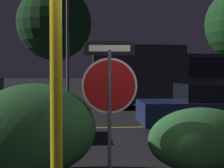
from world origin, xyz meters
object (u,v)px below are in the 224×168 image
hedge_bush_1 (34,129)px  delivery_truck (165,74)px  passing_car_2 (213,109)px  tree_0 (54,23)px  stop_sign (110,85)px  yellow_pole_left (56,72)px  hedge_bush_2 (200,140)px  street_lamp (68,9)px

hedge_bush_1 → delivery_truck: (4.77, 9.98, 0.90)m
passing_car_2 → tree_0: 12.95m
stop_sign → tree_0: 14.93m
yellow_pole_left → tree_0: tree_0 is taller
passing_car_2 → delivery_truck: size_ratio=0.60×
passing_car_2 → delivery_truck: delivery_truck is taller
hedge_bush_2 → passing_car_2: size_ratio=0.43×
stop_sign → street_lamp: 10.72m
stop_sign → delivery_truck: delivery_truck is taller
passing_car_2 → street_lamp: bearing=-146.4°
stop_sign → delivery_truck: size_ratio=0.31×
stop_sign → hedge_bush_1: stop_sign is taller
street_lamp → hedge_bush_2: bearing=-74.9°
stop_sign → hedge_bush_1: 1.41m
hedge_bush_1 → tree_0: 14.80m
delivery_truck → street_lamp: street_lamp is taller
hedge_bush_2 → yellow_pole_left: bearing=-138.8°
stop_sign → passing_car_2: 4.58m
stop_sign → delivery_truck: bearing=74.2°
passing_car_2 → delivery_truck: 6.95m
yellow_pole_left → hedge_bush_2: (2.20, 1.92, -1.11)m
hedge_bush_2 → passing_car_2: 3.54m
tree_0 → street_lamp: bearing=-76.5°
delivery_truck → hedge_bush_2: bearing=-11.0°
hedge_bush_2 → tree_0: 15.34m
yellow_pole_left → hedge_bush_1: bearing=104.9°
stop_sign → tree_0: tree_0 is taller
yellow_pole_left → hedge_bush_1: size_ratio=1.66×
hedge_bush_2 → tree_0: tree_0 is taller
hedge_bush_1 → street_lamp: 10.73m
stop_sign → yellow_pole_left: bearing=-106.8°
hedge_bush_1 → delivery_truck: bearing=64.5°
yellow_pole_left → hedge_bush_2: bearing=41.2°
stop_sign → yellow_pole_left: size_ratio=0.65×
stop_sign → street_lamp: bearing=100.2°
passing_car_2 → street_lamp: (-4.26, 6.85, 4.04)m
hedge_bush_1 → tree_0: bearing=94.0°
delivery_truck → tree_0: 7.80m
hedge_bush_1 → hedge_bush_2: 2.73m
passing_car_2 → stop_sign: bearing=-41.4°
yellow_pole_left → tree_0: 16.56m
stop_sign → passing_car_2: bearing=50.4°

